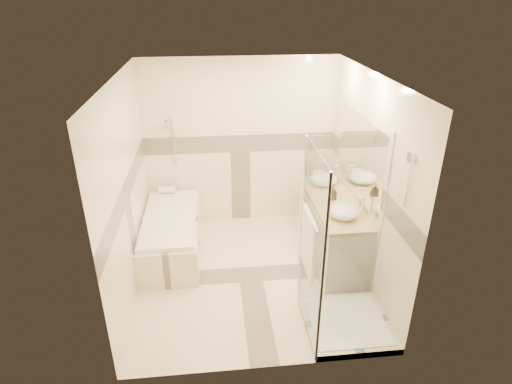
{
  "coord_description": "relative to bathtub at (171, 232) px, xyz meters",
  "views": [
    {
      "loc": [
        -0.41,
        -4.48,
        3.33
      ],
      "look_at": [
        0.1,
        0.25,
        1.05
      ],
      "focal_mm": 30.0,
      "sensor_mm": 36.0,
      "label": 1
    }
  ],
  "objects": [
    {
      "name": "faucet_far",
      "position": [
        2.35,
        -0.79,
        0.69
      ],
      "size": [
        0.1,
        0.03,
        0.25
      ],
      "color": "silver",
      "rests_on": "vanity"
    },
    {
      "name": "vessel_sink_near",
      "position": [
        2.13,
        0.17,
        0.62
      ],
      "size": [
        0.39,
        0.39,
        0.16
      ],
      "primitive_type": "ellipsoid",
      "color": "white",
      "rests_on": "vanity"
    },
    {
      "name": "vessel_sink_far",
      "position": [
        2.13,
        -0.79,
        0.61
      ],
      "size": [
        0.36,
        0.36,
        0.14
      ],
      "primitive_type": "ellipsoid",
      "color": "white",
      "rests_on": "vanity"
    },
    {
      "name": "shower_enclosure",
      "position": [
        1.86,
        -1.62,
        0.2
      ],
      "size": [
        0.96,
        0.93,
        2.04
      ],
      "color": "beige",
      "rests_on": "ground"
    },
    {
      "name": "amenity_bottle_b",
      "position": [
        2.13,
        -0.27,
        0.61
      ],
      "size": [
        0.13,
        0.13,
        0.13
      ],
      "primitive_type": "imported",
      "rotation": [
        0.0,
        0.0,
        0.3
      ],
      "color": "black",
      "rests_on": "vanity"
    },
    {
      "name": "faucet_near",
      "position": [
        2.35,
        0.17,
        0.71
      ],
      "size": [
        0.12,
        0.03,
        0.28
      ],
      "color": "silver",
      "rests_on": "vanity"
    },
    {
      "name": "folded_towels",
      "position": [
        2.13,
        0.37,
        0.58
      ],
      "size": [
        0.17,
        0.26,
        0.08
      ],
      "primitive_type": "cube",
      "rotation": [
        0.0,
        0.0,
        0.09
      ],
      "color": "white",
      "rests_on": "vanity"
    },
    {
      "name": "room",
      "position": [
        1.08,
        -0.64,
        0.95
      ],
      "size": [
        2.82,
        3.02,
        2.52
      ],
      "color": "beige",
      "rests_on": "ground"
    },
    {
      "name": "rolled_towel",
      "position": [
        -0.09,
        0.72,
        0.31
      ],
      "size": [
        0.24,
        0.11,
        0.11
      ],
      "primitive_type": "cylinder",
      "rotation": [
        0.0,
        1.57,
        0.0
      ],
      "color": "white",
      "rests_on": "bathtub"
    },
    {
      "name": "vanity",
      "position": [
        2.15,
        -0.35,
        0.12
      ],
      "size": [
        0.58,
        1.62,
        0.85
      ],
      "color": "white",
      "rests_on": "ground"
    },
    {
      "name": "amenity_bottle_a",
      "position": [
        2.13,
        -0.31,
        0.63
      ],
      "size": [
        0.09,
        0.1,
        0.18
      ],
      "primitive_type": "imported",
      "rotation": [
        0.0,
        0.0,
        0.17
      ],
      "color": "black",
      "rests_on": "vanity"
    },
    {
      "name": "bathtub",
      "position": [
        0.0,
        0.0,
        0.0
      ],
      "size": [
        0.75,
        1.7,
        0.56
      ],
      "color": "beige",
      "rests_on": "ground"
    }
  ]
}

